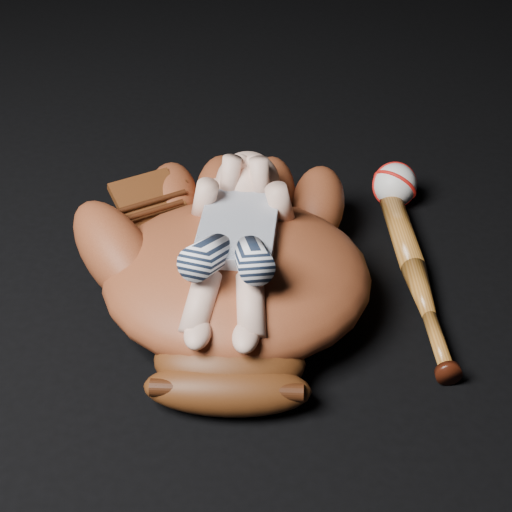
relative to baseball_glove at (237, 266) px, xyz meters
name	(u,v)px	position (x,y,z in m)	size (l,w,h in m)	color
baseball_glove	(237,266)	(0.00, 0.00, 0.00)	(0.46, 0.52, 0.16)	#632A15
newborn_baby	(235,240)	(0.00, -0.01, 0.05)	(0.17, 0.36, 0.15)	#D5A289
baseball_bat	(417,277)	(0.26, 0.05, -0.06)	(0.04, 0.41, 0.04)	#97571D
baseball	(395,185)	(0.26, 0.28, -0.04)	(0.07, 0.07, 0.07)	silver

